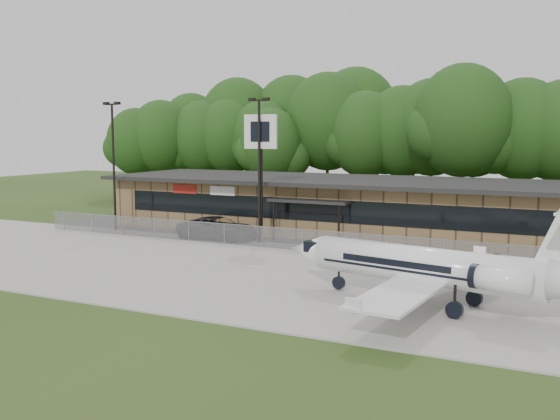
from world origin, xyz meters
The scene contains 11 objects.
ground centered at (0.00, 0.00, 0.00)m, with size 160.00×160.00×0.00m, color #2A4318.
apron centered at (0.00, 8.00, 0.04)m, with size 64.00×18.00×0.08m, color #9E9B93.
parking_lot centered at (0.00, 19.50, 0.03)m, with size 50.00×9.00×0.06m, color #383835.
terminal centered at (0.00, 23.94, 2.18)m, with size 41.00×11.65×4.30m.
fence centered at (0.00, 15.00, 0.78)m, with size 46.00×0.04×1.52m.
treeline centered at (0.00, 42.00, 7.50)m, with size 72.00×12.00×15.00m, color #193B12, non-canonical shape.
light_pole_left centered at (-18.00, 16.50, 5.98)m, with size 1.55×0.30×10.23m.
light_pole_mid centered at (-5.00, 16.50, 5.98)m, with size 1.55×0.30×10.23m.
business_jet centered at (9.75, 5.19, 1.83)m, with size 15.14×13.59×5.11m.
suv centered at (-8.53, 16.66, 0.84)m, with size 2.78×6.03×1.68m, color #2C2C2E.
pole_sign centered at (-5.02, 16.79, 6.96)m, with size 2.40×0.59×9.10m.
Camera 1 is at (15.31, -22.16, 7.75)m, focal length 40.00 mm.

